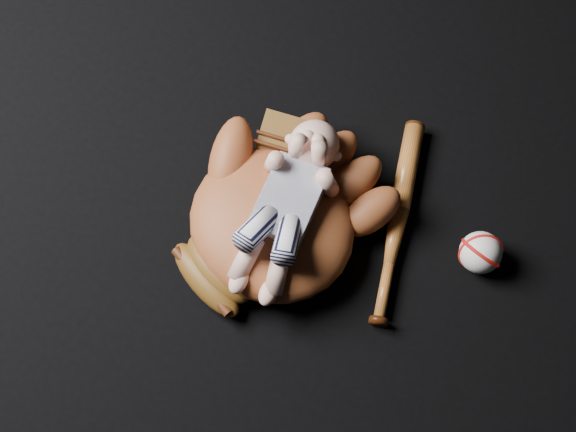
% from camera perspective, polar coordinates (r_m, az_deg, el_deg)
% --- Properties ---
extents(baseball_glove, '(0.47, 0.51, 0.14)m').
position_cam_1_polar(baseball_glove, '(1.40, -1.18, -0.32)').
color(baseball_glove, brown).
rests_on(baseball_glove, ground).
extents(newborn_baby, '(0.23, 0.36, 0.14)m').
position_cam_1_polar(newborn_baby, '(1.36, -0.33, 0.35)').
color(newborn_baby, '#E2A691').
rests_on(newborn_baby, baseball_glove).
extents(baseball_bat, '(0.19, 0.39, 0.04)m').
position_cam_1_polar(baseball_bat, '(1.47, 7.77, -0.37)').
color(baseball_bat, '#A55920').
rests_on(baseball_bat, ground).
extents(baseball, '(0.09, 0.09, 0.08)m').
position_cam_1_polar(baseball, '(1.45, 13.53, -2.54)').
color(baseball, white).
rests_on(baseball, ground).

